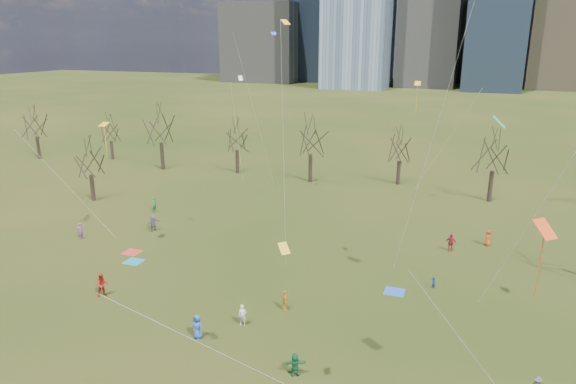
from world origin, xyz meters
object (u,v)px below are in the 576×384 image
(blanket_navy, at_px, (394,292))
(person_4, at_px, (285,300))
(person_1, at_px, (242,315))
(person_0, at_px, (197,327))
(blanket_teal, at_px, (134,262))
(person_2, at_px, (102,285))
(blanket_crimson, at_px, (132,252))

(blanket_navy, bearing_deg, person_4, -141.76)
(person_1, bearing_deg, blanket_navy, 26.47)
(blanket_navy, xyz_separation_m, person_4, (-7.31, -5.76, 0.77))
(person_0, relative_size, person_4, 1.11)
(blanket_teal, bearing_deg, person_2, -73.99)
(blanket_teal, distance_m, person_2, 6.63)
(blanket_navy, bearing_deg, person_0, -135.32)
(blanket_navy, bearing_deg, person_1, -136.60)
(blanket_crimson, bearing_deg, person_4, -16.07)
(person_0, xyz_separation_m, person_1, (2.17, 2.55, -0.08))
(blanket_teal, height_order, blanket_crimson, same)
(blanket_teal, xyz_separation_m, blanket_crimson, (-1.48, 1.74, 0.00))
(person_0, distance_m, person_4, 7.04)
(blanket_crimson, relative_size, person_4, 1.02)
(blanket_teal, height_order, blanket_navy, same)
(blanket_crimson, relative_size, person_0, 0.92)
(blanket_teal, xyz_separation_m, person_1, (14.06, -6.42, 0.78))
(person_1, relative_size, person_2, 0.82)
(blanket_navy, relative_size, blanket_crimson, 1.00)
(blanket_teal, bearing_deg, person_1, -24.53)
(person_0, bearing_deg, blanket_crimson, 158.85)
(person_2, bearing_deg, blanket_teal, 53.99)
(blanket_crimson, xyz_separation_m, person_0, (13.36, -10.70, 0.86))
(blanket_navy, distance_m, blanket_crimson, 24.90)
(blanket_navy, distance_m, person_2, 23.33)
(person_2, height_order, person_4, person_2)
(blanket_teal, xyz_separation_m, person_4, (16.10, -3.33, 0.77))
(blanket_crimson, bearing_deg, blanket_navy, 1.61)
(person_2, bearing_deg, blanket_navy, -30.00)
(person_0, height_order, person_1, person_0)
(blanket_teal, height_order, person_1, person_1)
(blanket_navy, bearing_deg, person_2, -157.99)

